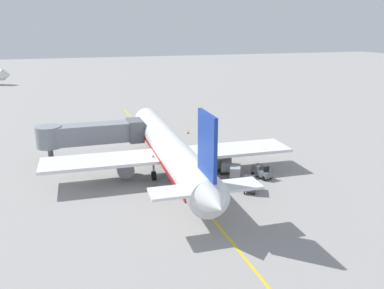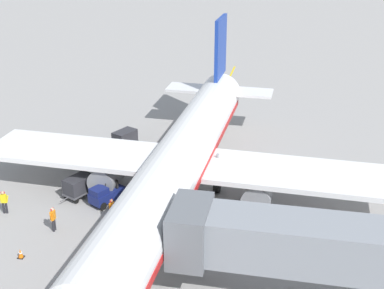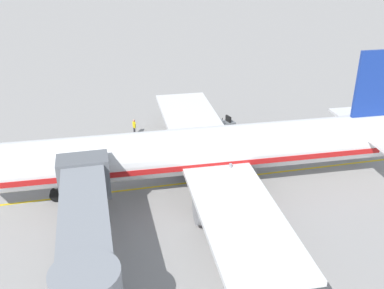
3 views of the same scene
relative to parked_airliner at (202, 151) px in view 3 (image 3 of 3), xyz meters
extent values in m
plane|color=gray|center=(0.74, 1.77, -3.19)|extent=(400.00, 400.00, 0.00)
cube|color=gold|center=(0.74, 1.77, -3.18)|extent=(0.24, 80.00, 0.01)
cylinder|color=white|center=(0.01, 0.27, 0.10)|extent=(4.85, 32.11, 3.70)
cube|color=red|center=(0.01, 0.27, -0.36)|extent=(4.79, 29.56, 0.44)
cube|color=white|center=(-0.03, -0.73, -0.55)|extent=(30.17, 6.27, 0.36)
cylinder|color=gray|center=(-5.49, 0.27, -1.80)|extent=(2.11, 3.27, 2.00)
cylinder|color=gray|center=(5.50, -0.12, -1.80)|extent=(2.11, 3.27, 2.00)
cube|color=#193899|center=(-0.53, -14.72, 4.70)|extent=(0.48, 4.41, 5.50)
cube|color=white|center=(-0.52, -14.52, 0.65)|extent=(10.09, 2.96, 0.24)
cylinder|color=black|center=(0.41, 11.47, -2.64)|extent=(0.49, 1.12, 1.10)
cylinder|color=gray|center=(0.41, 11.47, -1.09)|extent=(0.24, 0.24, 2.00)
cylinder|color=black|center=(-2.36, -1.64, -2.64)|extent=(0.49, 1.12, 1.10)
cylinder|color=gray|center=(-2.36, -1.64, -1.09)|extent=(0.24, 0.24, 2.00)
cylinder|color=black|center=(2.24, -1.81, -2.64)|extent=(0.49, 1.12, 1.10)
cylinder|color=gray|center=(2.24, -1.81, -1.09)|extent=(0.24, 0.24, 2.00)
cube|color=gray|center=(-7.86, 9.14, 0.30)|extent=(12.27, 2.80, 2.60)
cube|color=slate|center=(-2.52, 9.14, 0.30)|extent=(2.00, 3.50, 2.99)
cube|color=navy|center=(5.09, 1.44, -2.56)|extent=(2.26, 2.77, 0.70)
cube|color=navy|center=(5.42, 2.04, -1.99)|extent=(1.40, 1.41, 0.44)
cube|color=black|center=(4.76, 0.84, -1.89)|extent=(0.81, 0.55, 0.64)
cylinder|color=black|center=(5.15, 1.55, -1.91)|extent=(0.20, 0.27, 0.54)
cylinder|color=black|center=(5.04, 2.47, -2.91)|extent=(0.45, 0.59, 0.56)
cylinder|color=black|center=(5.99, 1.94, -2.91)|extent=(0.45, 0.59, 0.56)
cylinder|color=black|center=(4.20, 0.93, -2.91)|extent=(0.45, 0.59, 0.56)
cylinder|color=black|center=(5.14, 0.41, -2.91)|extent=(0.45, 0.59, 0.56)
cube|color=slate|center=(10.18, -4.84, -2.56)|extent=(1.89, 2.74, 0.70)
cube|color=slate|center=(9.97, -4.19, -1.99)|extent=(1.29, 1.31, 0.44)
cube|color=black|center=(10.38, -5.50, -1.89)|extent=(0.85, 0.40, 0.64)
cylinder|color=black|center=(10.14, -4.73, -1.91)|extent=(0.16, 0.28, 0.54)
cylinder|color=black|center=(9.40, -4.17, -2.91)|extent=(0.36, 0.59, 0.56)
cylinder|color=black|center=(10.43, -3.85, -2.91)|extent=(0.36, 0.59, 0.56)
cylinder|color=black|center=(9.92, -5.84, -2.91)|extent=(0.36, 0.59, 0.56)
cylinder|color=black|center=(10.96, -5.52, -2.91)|extent=(0.36, 0.59, 0.56)
cube|color=#4C4C51|center=(7.36, 1.02, -2.77)|extent=(2.10, 2.54, 0.12)
cube|color=#2D2D33|center=(7.36, 1.02, -2.16)|extent=(2.00, 2.42, 1.10)
cylinder|color=#4C4C51|center=(7.96, 2.34, -2.78)|extent=(0.36, 0.66, 0.07)
cylinder|color=black|center=(7.20, 2.00, -3.01)|extent=(0.26, 0.38, 0.36)
cylinder|color=black|center=(8.20, 1.54, -3.01)|extent=(0.26, 0.38, 0.36)
cylinder|color=black|center=(6.51, 0.51, -3.01)|extent=(0.26, 0.38, 0.36)
cylinder|color=black|center=(7.51, 0.04, -3.01)|extent=(0.26, 0.38, 0.36)
cube|color=#4C4C51|center=(6.78, -1.95, -2.77)|extent=(2.10, 2.54, 0.12)
cube|color=#999EA3|center=(6.78, -1.95, -2.16)|extent=(2.00, 2.42, 1.10)
cylinder|color=#4C4C51|center=(7.39, -0.64, -2.78)|extent=(0.36, 0.66, 0.07)
cylinder|color=black|center=(6.62, -0.97, -3.01)|extent=(0.26, 0.38, 0.36)
cylinder|color=black|center=(7.63, -1.44, -3.01)|extent=(0.26, 0.38, 0.36)
cylinder|color=black|center=(5.93, -2.47, -3.01)|extent=(0.26, 0.38, 0.36)
cylinder|color=black|center=(6.93, -2.94, -3.01)|extent=(0.26, 0.38, 0.36)
cube|color=#4C4C51|center=(6.94, -4.21, -2.77)|extent=(2.10, 2.54, 0.12)
cube|color=#999EA3|center=(6.94, -4.21, -2.16)|extent=(2.00, 2.42, 1.10)
cylinder|color=#4C4C51|center=(7.55, -2.89, -2.78)|extent=(0.36, 0.66, 0.07)
cylinder|color=black|center=(6.79, -3.23, -3.01)|extent=(0.26, 0.38, 0.36)
cylinder|color=black|center=(7.79, -3.69, -3.01)|extent=(0.26, 0.38, 0.36)
cylinder|color=black|center=(6.10, -4.73, -3.01)|extent=(0.26, 0.38, 0.36)
cylinder|color=black|center=(7.10, -5.19, -3.01)|extent=(0.26, 0.38, 0.36)
cube|color=#4C4C51|center=(6.91, -8.18, -2.77)|extent=(2.10, 2.54, 0.12)
cube|color=#2D2D33|center=(6.91, -8.18, -2.16)|extent=(2.00, 2.42, 1.10)
cylinder|color=#4C4C51|center=(7.52, -6.86, -2.78)|extent=(0.36, 0.66, 0.07)
cylinder|color=black|center=(6.76, -7.20, -3.01)|extent=(0.26, 0.38, 0.36)
cylinder|color=black|center=(7.76, -7.66, -3.01)|extent=(0.26, 0.38, 0.36)
cylinder|color=black|center=(6.06, -8.69, -3.01)|extent=(0.26, 0.38, 0.36)
cylinder|color=black|center=(7.07, -9.16, -3.01)|extent=(0.26, 0.38, 0.36)
cylinder|color=#232328|center=(7.20, 5.49, -2.76)|extent=(0.15, 0.15, 0.85)
cylinder|color=#232328|center=(7.20, 5.69, -2.76)|extent=(0.15, 0.15, 0.85)
cube|color=orange|center=(7.20, 5.59, -2.04)|extent=(0.24, 0.38, 0.60)
cylinder|color=orange|center=(7.20, 5.34, -2.09)|extent=(0.09, 0.22, 0.57)
cylinder|color=orange|center=(7.20, 5.84, -2.09)|extent=(0.09, 0.22, 0.57)
sphere|color=beige|center=(7.20, 5.59, -1.61)|extent=(0.22, 0.22, 0.22)
cube|color=red|center=(7.20, 5.59, -1.59)|extent=(0.08, 0.26, 0.10)
cylinder|color=#232328|center=(11.35, 4.20, -2.76)|extent=(0.15, 0.15, 0.85)
cylinder|color=#232328|center=(11.55, 4.23, -2.76)|extent=(0.15, 0.15, 0.85)
cube|color=yellow|center=(11.45, 4.22, -2.04)|extent=(0.42, 0.30, 0.60)
cylinder|color=yellow|center=(11.21, 4.17, -2.09)|extent=(0.23, 0.13, 0.57)
cylinder|color=yellow|center=(11.70, 4.26, -2.09)|extent=(0.23, 0.13, 0.57)
sphere|color=tan|center=(11.45, 4.22, -1.61)|extent=(0.22, 0.22, 0.22)
cube|color=red|center=(11.45, 4.22, -1.59)|extent=(0.27, 0.12, 0.10)
cylinder|color=#232328|center=(3.86, 3.91, -2.76)|extent=(0.15, 0.15, 0.85)
cylinder|color=#232328|center=(3.86, 3.71, -2.76)|extent=(0.15, 0.15, 0.85)
cube|color=orange|center=(3.86, 3.81, -2.04)|extent=(0.24, 0.38, 0.60)
cylinder|color=orange|center=(3.86, 4.06, -2.09)|extent=(0.09, 0.22, 0.57)
cylinder|color=orange|center=(3.86, 3.56, -2.09)|extent=(0.09, 0.22, 0.57)
sphere|color=#997051|center=(3.86, 3.81, -1.61)|extent=(0.22, 0.22, 0.22)
cube|color=red|center=(3.86, 3.81, -1.59)|extent=(0.08, 0.26, 0.10)
cube|color=black|center=(4.41, 13.46, -3.17)|extent=(0.36, 0.36, 0.04)
cone|color=orange|center=(4.41, 13.46, -2.87)|extent=(0.30, 0.30, 0.55)
cylinder|color=white|center=(4.41, 13.46, -2.84)|extent=(0.21, 0.21, 0.06)
cube|color=black|center=(7.88, 8.71, -3.17)|extent=(0.36, 0.36, 0.04)
cone|color=orange|center=(7.88, 8.71, -2.87)|extent=(0.30, 0.30, 0.55)
cylinder|color=white|center=(7.88, 8.71, -2.84)|extent=(0.21, 0.21, 0.06)
camera|label=1|loc=(-11.66, -44.84, 14.23)|focal=37.23mm
camera|label=2|loc=(-7.08, 31.39, 15.06)|focal=47.62mm
camera|label=3|loc=(-30.49, 7.91, 15.77)|focal=41.59mm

